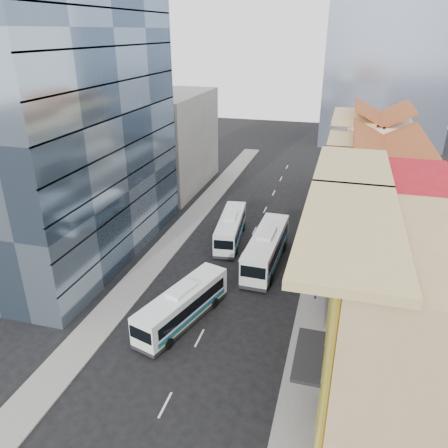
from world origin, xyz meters
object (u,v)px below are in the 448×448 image
(shophouse_tan, at_px, (404,329))
(bus_right, at_px, (266,248))
(office_tower, at_px, (66,112))
(bus_left_near, at_px, (183,305))
(bus_left_far, at_px, (231,228))

(shophouse_tan, height_order, bus_right, shophouse_tan)
(office_tower, relative_size, bus_left_near, 2.95)
(bus_left_near, height_order, bus_left_far, bus_left_near)
(bus_left_near, bearing_deg, bus_right, 83.91)
(bus_left_far, xyz_separation_m, bus_right, (4.93, -4.37, 0.24))
(shophouse_tan, bearing_deg, bus_right, 124.54)
(shophouse_tan, distance_m, office_tower, 35.19)
(office_tower, distance_m, bus_left_far, 21.08)
(bus_right, bearing_deg, shophouse_tan, -53.85)
(bus_left_far, bearing_deg, office_tower, -162.37)
(shophouse_tan, height_order, bus_left_far, shophouse_tan)
(office_tower, relative_size, bus_left_far, 2.96)
(shophouse_tan, relative_size, bus_left_near, 1.38)
(office_tower, bearing_deg, shophouse_tan, -24.30)
(shophouse_tan, distance_m, bus_left_far, 26.51)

